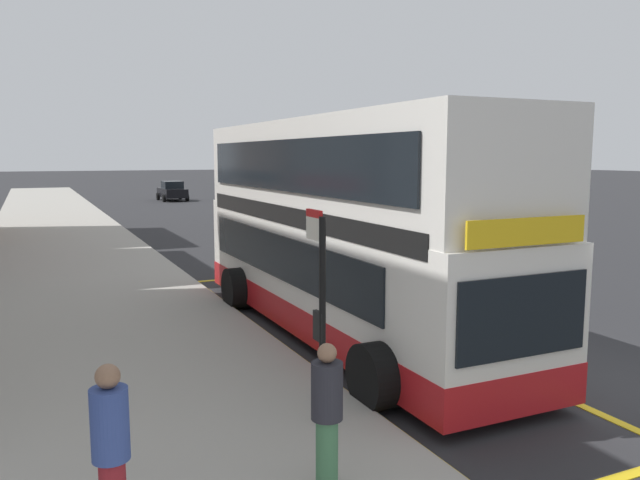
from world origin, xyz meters
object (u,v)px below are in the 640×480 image
(bus_stop_sign, at_px, (320,301))
(parked_car_black_kerbside, at_px, (283,206))
(parked_car_black_behind, at_px, (172,191))
(double_decker_bus, at_px, (340,235))
(pedestrian_waiting_near_sign, at_px, (327,411))
(pedestrian_further_back, at_px, (111,448))

(bus_stop_sign, height_order, parked_car_black_kerbside, bus_stop_sign)
(bus_stop_sign, bearing_deg, parked_car_black_behind, 80.66)
(double_decker_bus, bearing_deg, parked_car_black_behind, 82.98)
(double_decker_bus, relative_size, pedestrian_waiting_near_sign, 6.65)
(parked_car_black_behind, height_order, pedestrian_further_back, pedestrian_further_back)
(bus_stop_sign, xyz_separation_m, parked_car_black_behind, (7.44, 45.21, -0.99))
(double_decker_bus, height_order, pedestrian_further_back, double_decker_bus)
(double_decker_bus, xyz_separation_m, pedestrian_waiting_near_sign, (-3.04, -5.71, -1.06))
(parked_car_black_behind, bearing_deg, double_decker_bus, -98.25)
(parked_car_black_behind, distance_m, pedestrian_further_back, 48.01)
(double_decker_bus, distance_m, pedestrian_further_back, 7.88)
(bus_stop_sign, distance_m, parked_car_black_kerbside, 28.27)
(double_decker_bus, relative_size, parked_car_black_behind, 2.54)
(double_decker_bus, height_order, pedestrian_waiting_near_sign, double_decker_bus)
(bus_stop_sign, xyz_separation_m, parked_car_black_kerbside, (9.91, 26.46, -0.99))
(double_decker_bus, bearing_deg, bus_stop_sign, -120.01)
(parked_car_black_kerbside, relative_size, pedestrian_further_back, 2.44)
(parked_car_black_kerbside, bearing_deg, bus_stop_sign, -111.22)
(bus_stop_sign, distance_m, pedestrian_further_back, 3.39)
(bus_stop_sign, distance_m, pedestrian_waiting_near_sign, 1.89)
(parked_car_black_kerbside, height_order, pedestrian_waiting_near_sign, pedestrian_waiting_near_sign)
(parked_car_black_kerbside, distance_m, pedestrian_further_back, 30.91)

